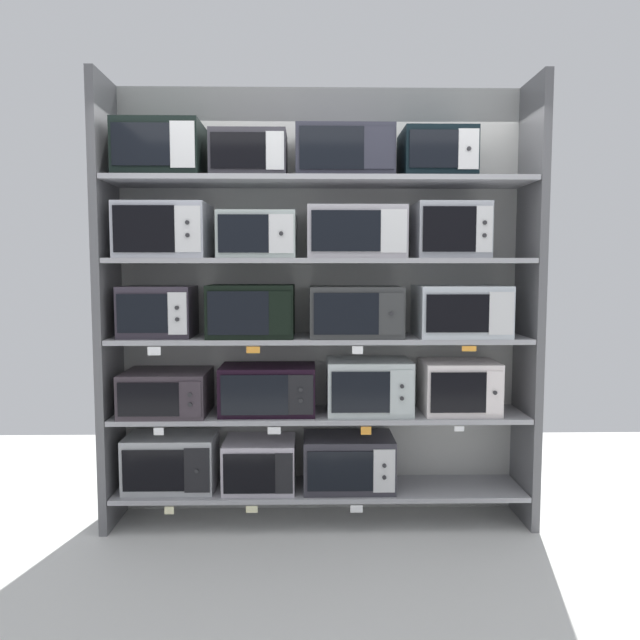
{
  "coord_description": "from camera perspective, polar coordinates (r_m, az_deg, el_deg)",
  "views": [
    {
      "loc": [
        -0.07,
        -3.67,
        1.58
      ],
      "look_at": [
        0.0,
        0.0,
        1.26
      ],
      "focal_mm": 33.94,
      "sensor_mm": 36.0,
      "label": 1
    }
  ],
  "objects": [
    {
      "name": "ground",
      "position": [
        3.11,
        0.38,
        -25.85
      ],
      "size": [
        6.51,
        6.0,
        0.02
      ],
      "primitive_type": "cube",
      "color": "silver"
    },
    {
      "name": "back_panel",
      "position": [
        3.9,
        -0.06,
        1.58
      ],
      "size": [
        2.71,
        0.04,
        2.71
      ],
      "primitive_type": "cube",
      "color": "#B2B2AD",
      "rests_on": "ground"
    },
    {
      "name": "upright_left",
      "position": [
        3.87,
        -19.38,
        1.28
      ],
      "size": [
        0.05,
        0.41,
        2.71
      ],
      "primitive_type": "cube",
      "color": "#5B5B5E",
      "rests_on": "ground"
    },
    {
      "name": "upright_right",
      "position": [
        3.92,
        19.15,
        1.32
      ],
      "size": [
        0.05,
        0.41,
        2.71
      ],
      "primitive_type": "cube",
      "color": "#5B5B5E",
      "rests_on": "ground"
    },
    {
      "name": "shelf_0",
      "position": [
        3.92,
        0.0,
        -15.67
      ],
      "size": [
        2.51,
        0.41,
        0.03
      ],
      "primitive_type": "cube",
      "color": "#99999E",
      "rests_on": "ground"
    },
    {
      "name": "microwave_0",
      "position": [
        3.95,
        -13.84,
        -12.86
      ],
      "size": [
        0.55,
        0.34,
        0.33
      ],
      "color": "#A5A8AB",
      "rests_on": "shelf_0"
    },
    {
      "name": "microwave_1",
      "position": [
        3.87,
        -5.7,
        -13.35
      ],
      "size": [
        0.44,
        0.37,
        0.3
      ],
      "color": "#BAB1BE",
      "rests_on": "shelf_0"
    },
    {
      "name": "microwave_2",
      "position": [
        3.87,
        2.69,
        -13.2
      ],
      "size": [
        0.55,
        0.37,
        0.32
      ],
      "color": "#302E36",
      "rests_on": "shelf_0"
    },
    {
      "name": "price_tag_0",
      "position": [
        3.83,
        -14.03,
        -17.02
      ],
      "size": [
        0.06,
        0.0,
        0.05
      ],
      "primitive_type": "cube",
      "color": "beige"
    },
    {
      "name": "price_tag_1",
      "position": [
        3.75,
        -6.45,
        -17.32
      ],
      "size": [
        0.07,
        0.0,
        0.04
      ],
      "primitive_type": "cube",
      "color": "beige"
    },
    {
      "name": "price_tag_2",
      "position": [
        3.75,
        3.46,
        -17.35
      ],
      "size": [
        0.07,
        0.0,
        0.04
      ],
      "primitive_type": "cube",
      "color": "white"
    },
    {
      "name": "shelf_1",
      "position": [
        3.78,
        0.0,
        -8.93
      ],
      "size": [
        2.51,
        0.41,
        0.03
      ],
      "primitive_type": "cube",
      "color": "#99999E"
    },
    {
      "name": "microwave_3",
      "position": [
        3.84,
        -14.23,
        -6.61
      ],
      "size": [
        0.51,
        0.43,
        0.26
      ],
      "color": "#332B31",
      "rests_on": "shelf_1"
    },
    {
      "name": "microwave_4",
      "position": [
        3.75,
        -4.93,
        -6.53
      ],
      "size": [
        0.58,
        0.35,
        0.29
      ],
      "color": "black",
      "rests_on": "shelf_1"
    },
    {
      "name": "microwave_5",
      "position": [
        3.76,
        4.61,
        -6.24
      ],
      "size": [
        0.51,
        0.38,
        0.33
      ],
      "color": "#B0BAB9",
      "rests_on": "shelf_1"
    },
    {
      "name": "microwave_6",
      "position": [
        3.85,
        12.96,
        -6.15
      ],
      "size": [
        0.46,
        0.37,
        0.32
      ],
      "color": "silver",
      "rests_on": "shelf_1"
    },
    {
      "name": "price_tag_3",
      "position": [
        3.69,
        -14.97,
        -10.11
      ],
      "size": [
        0.06,
        0.0,
        0.04
      ],
      "primitive_type": "cube",
      "color": "white"
    },
    {
      "name": "price_tag_4",
      "position": [
        3.59,
        -4.34,
        -10.36
      ],
      "size": [
        0.08,
        0.0,
        0.04
      ],
      "primitive_type": "cube",
      "color": "white"
    },
    {
      "name": "price_tag_5",
      "position": [
        3.6,
        4.36,
        -10.36
      ],
      "size": [
        0.06,
        0.0,
        0.05
      ],
      "primitive_type": "cube",
      "color": "orange"
    },
    {
      "name": "price_tag_6",
      "position": [
        3.69,
        13.0,
        -9.96
      ],
      "size": [
        0.06,
        0.0,
        0.03
      ],
      "primitive_type": "cube",
      "color": "white"
    },
    {
      "name": "shelf_2",
      "position": [
        3.7,
        0.0,
        -1.78
      ],
      "size": [
        2.51,
        0.41,
        0.03
      ],
      "primitive_type": "cube",
      "color": "#99999E"
    },
    {
      "name": "microwave_7",
      "position": [
        3.79,
        -15.01,
        0.78
      ],
      "size": [
        0.43,
        0.35,
        0.31
      ],
      "color": "#302A35",
      "rests_on": "shelf_2"
    },
    {
      "name": "microwave_8",
      "position": [
        3.69,
        -6.45,
        0.87
      ],
      "size": [
        0.51,
        0.41,
        0.32
      ],
      "color": "black",
      "rests_on": "shelf_2"
    },
    {
      "name": "microwave_9",
      "position": [
        3.69,
        3.34,
        0.82
      ],
      "size": [
        0.55,
        0.41,
        0.31
      ],
      "color": "#313232",
      "rests_on": "shelf_2"
    },
    {
      "name": "microwave_10",
      "position": [
        3.79,
        13.08,
        0.84
      ],
      "size": [
        0.54,
        0.42,
        0.31
      ],
      "color": "#B3BBC2",
      "rests_on": "shelf_2"
    },
    {
      "name": "price_tag_7",
      "position": [
        3.6,
        -15.37,
        -2.84
      ],
      "size": [
        0.07,
        0.0,
        0.05
      ],
      "primitive_type": "cube",
      "color": "white"
    },
    {
      "name": "price_tag_8",
      "position": [
        3.51,
        -6.32,
        -2.81
      ],
      "size": [
        0.08,
        0.0,
        0.04
      ],
      "primitive_type": "cube",
      "color": "orange"
    },
    {
      "name": "price_tag_9",
      "position": [
        3.5,
        3.56,
        -2.86
      ],
      "size": [
        0.06,
        0.0,
        0.05
      ],
      "primitive_type": "cube",
      "color": "white"
    },
    {
      "name": "price_tag_10",
      "position": [
        3.61,
        13.88,
        -2.64
      ],
      "size": [
        0.08,
        0.0,
        0.03
      ],
      "primitive_type": "cube",
      "color": "orange"
    },
    {
      "name": "shelf_3",
      "position": [
        3.67,
        0.0,
        5.59
      ],
      "size": [
        2.51,
        0.41,
        0.03
      ],
      "primitive_type": "cube",
      "color": "#99999E"
    },
    {
      "name": "microwave_11",
      "position": [
        3.77,
        -14.45,
        8.12
      ],
      "size": [
        0.53,
        0.43,
        0.33
      ],
      "color": "#9FA1AD",
      "rests_on": "shelf_3"
    },
    {
      "name": "microwave_12",
      "position": [
        3.68,
        -5.87,
        7.93
      ],
      "size": [
        0.46,
        0.42,
        0.27
      ],
      "color": "#9BA7A4",
      "rests_on": "shelf_3"
    },
    {
      "name": "microwave_13",
      "position": [
        3.68,
        3.36,
        8.2
      ],
      "size": [
        0.58,
        0.41,
        0.31
      ],
      "color": "#9F9BA2",
      "rests_on": "shelf_3"
    },
    {
      "name": "microwave_14",
      "position": [
        3.77,
        12.16,
        8.21
      ],
      "size": [
        0.43,
        0.36,
        0.33
      ],
      "color": "#9FA2AB",
      "rests_on": "shelf_3"
    },
    {
      "name": "shelf_4",
      "position": [
        3.71,
        0.0,
        12.93
      ],
      "size": [
        2.51,
        0.41,
        0.03
      ],
      "primitive_type": "cube",
      "color": "#99999E"
    },
    {
      "name": "microwave_15",
      "position": [
        3.83,
        -14.82,
        15.18
      ],
      "size": [
        0.5,
        0.38,
        0.32
      ],
      "color": "black",
      "rests_on": "shelf_4"
    },
    {
      "name": "microwave_16",
      "position": [
        3.74,
        -6.69,
        15.14
      ],
      "size": [
        0.44,
        0.33,
        0.27
      ],
      "color": "#302E35",
      "rests_on": "shelf_4"
    },
    {
      "name": "microwave_17",
      "position": [
        3.74,
        2.28,
        15.39
      ],
      "size": [
        0.57,
        0.37,
        0.29
      ],
      "color": "#272733",
      "rests_on": "shelf_4"
    },
    {
      "name": "microwave_18",
      "position": [
        3.81,
        10.92,
        15.02
      ],
      "size": [
        0.42,
        0.4,
        0.28
      ],
      "color": "black",
      "rests_on": "shelf_4"
    }
  ]
}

